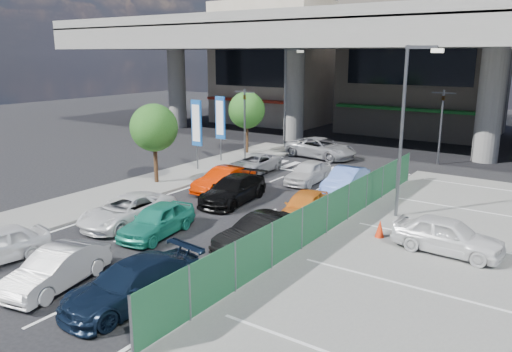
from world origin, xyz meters
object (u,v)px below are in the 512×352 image
Objects in this scene: signboard_far at (220,120)px; hatch_black_mid_right at (261,233)px; crossing_wagon_silver at (321,148)px; taxi_orange_right at (304,206)px; signboard_near at (197,125)px; sedan_white_front_mid at (308,172)px; wagon_silver_front_left at (254,164)px; hatch_white_back_mid at (56,269)px; traffic_light_left at (245,107)px; minivan_navy_back at (133,283)px; kei_truck_front_right at (346,180)px; street_lamp_right at (406,118)px; traffic_cone at (380,229)px; taxi_orange_left at (224,180)px; traffic_light_right at (442,109)px; tree_near at (154,128)px; street_lamp_left at (287,90)px; tree_far at (247,110)px; sedan_white_mid_left at (127,210)px; taxi_teal_mid at (157,220)px; sedan_black_mid at (233,190)px.

signboard_far reaches higher than hatch_black_mid_right.
taxi_orange_right is at bearing -148.50° from crossing_wagon_silver.
sedan_white_front_mid is (7.61, 1.34, -2.39)m from signboard_near.
hatch_white_back_mid is at bearing -79.39° from wagon_silver_front_left.
minivan_navy_back is (9.28, -18.96, -3.25)m from traffic_light_left.
kei_truck_front_right reaches higher than taxi_orange_right.
hatch_white_back_mid is at bearing -108.34° from hatch_black_mid_right.
minivan_navy_back is (-4.09, -12.96, -4.08)m from street_lamp_right.
wagon_silver_front_left reaches higher than traffic_cone.
taxi_orange_left is (5.04, -6.09, -2.37)m from signboard_far.
signboard_far is 1.18× the size of hatch_white_back_mid.
traffic_light_right is 11.40m from sedan_white_front_mid.
wagon_silver_front_left is (3.24, 5.61, -2.77)m from tree_near.
crossing_wagon_silver reaches higher than minivan_navy_back.
hatch_white_back_mid is 0.74× the size of crossing_wagon_silver.
kei_truck_front_right is at bearing -19.38° from traffic_light_left.
signboard_far is (-0.40, 3.00, 0.00)m from signboard_near.
street_lamp_left is 4.04m from tree_far.
street_lamp_right reaches higher than traffic_light_left.
traffic_cone is (1.88, -16.15, -3.50)m from traffic_light_right.
minivan_navy_back is 13.15m from taxi_orange_left.
minivan_navy_back is 10.10m from taxi_orange_right.
hatch_black_mid_right is at bearing -56.22° from wagon_silver_front_left.
traffic_light_left is 8.61m from taxi_orange_left.
kei_truck_front_right is (-0.44, 5.59, 0.01)m from taxi_orange_right.
taxi_orange_right is 0.91× the size of wagon_silver_front_left.
street_lamp_right is 1.67× the size of tree_far.
traffic_light_right is at bearing 66.82° from hatch_white_back_mid.
tree_near is 1.20× the size of taxi_orange_right.
traffic_cone is at bearing 23.25° from sedan_white_mid_left.
taxi_teal_mid and kei_truck_front_right have the same top height.
kei_truck_front_right is at bearing 36.49° from taxi_orange_left.
taxi_teal_mid is at bearing -106.19° from traffic_light_right.
hatch_black_mid_right is 5.20m from traffic_cone.
traffic_light_right is at bearing 73.02° from taxi_orange_right.
traffic_cone is (14.38, -1.15, -2.95)m from tree_near.
signboard_near is 1.07× the size of wagon_silver_front_left.
street_lamp_right reaches higher than hatch_black_mid_right.
signboard_far is 0.87× the size of crossing_wagon_silver.
traffic_light_right is 1.08× the size of tree_far.
traffic_cone is (4.30, 9.81, -0.25)m from minivan_navy_back.
signboard_far is (-14.77, 4.99, -1.71)m from street_lamp_right.
hatch_white_back_mid is 11.28m from taxi_orange_right.
tree_far reaches higher than sedan_black_mid.
taxi_orange_right is at bearing 42.88° from taxi_teal_mid.
tree_far is at bearing 123.16° from minivan_navy_back.
taxi_orange_right is at bearing 93.47° from minivan_navy_back.
taxi_teal_mid is at bearing -138.50° from taxi_orange_right.
signboard_near is at bearing 130.78° from minivan_navy_back.
kei_truck_front_right is at bearing 105.95° from hatch_black_mid_right.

